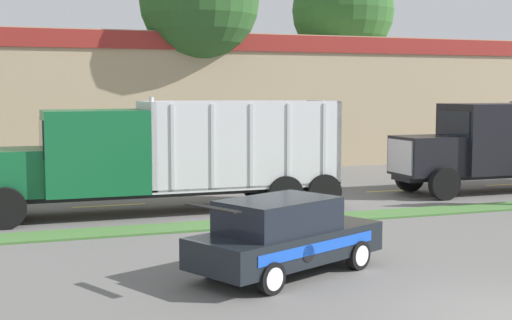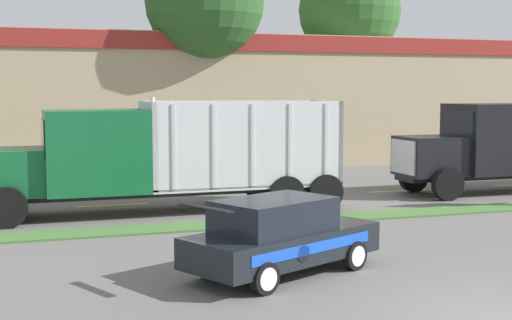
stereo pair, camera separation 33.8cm
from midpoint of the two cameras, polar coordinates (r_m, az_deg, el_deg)
name	(u,v)px [view 2 (the right image)]	position (r m, az deg, el deg)	size (l,w,h in m)	color
ground_plane	(504,320)	(12.93, 19.93, -11.92)	(600.00, 600.00, 0.00)	slate
grass_verge	(295,220)	(20.98, 3.59, -4.83)	(120.00, 1.29, 0.06)	#477538
centre_line_3	(112,205)	(24.26, -11.09, -3.56)	(2.40, 0.14, 0.01)	yellow
centre_line_4	(264,197)	(25.50, 1.05, -3.02)	(2.40, 0.14, 0.01)	yellow
centre_line_5	(398,191)	(27.76, 11.63, -2.43)	(2.40, 0.14, 0.01)	yellow
dump_truck_lead	(129,159)	(22.25, -9.69, 0.05)	(11.39, 2.81, 3.62)	black
rally_car	(280,235)	(14.84, 2.58, -6.05)	(4.66, 3.43, 1.65)	black
store_building_backdrop	(237,100)	(40.21, -1.31, 4.80)	(37.59, 12.10, 6.54)	tan
tree_behind_left	(349,0)	(41.56, 7.73, 12.55)	(5.77, 5.77, 12.66)	#473828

